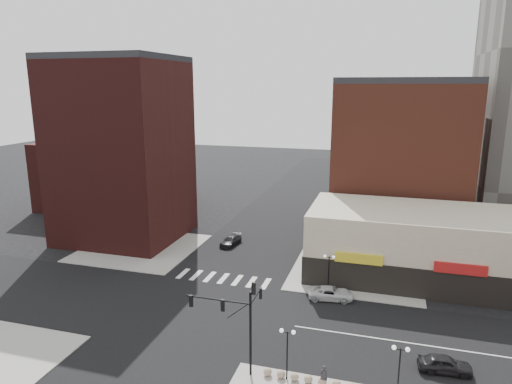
% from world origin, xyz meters
% --- Properties ---
extents(ground, '(240.00, 240.00, 0.00)m').
position_xyz_m(ground, '(0.00, 0.00, 0.00)').
color(ground, black).
rests_on(ground, ground).
extents(road_ew, '(200.00, 14.00, 0.02)m').
position_xyz_m(road_ew, '(0.00, 0.00, 0.01)').
color(road_ew, black).
rests_on(road_ew, ground).
extents(road_ns, '(14.00, 200.00, 0.02)m').
position_xyz_m(road_ns, '(0.00, 0.00, 0.01)').
color(road_ns, black).
rests_on(road_ns, ground).
extents(sidewalk_nw, '(15.00, 15.00, 0.12)m').
position_xyz_m(sidewalk_nw, '(-14.50, 14.50, 0.06)').
color(sidewalk_nw, gray).
rests_on(sidewalk_nw, ground).
extents(sidewalk_ne, '(15.00, 15.00, 0.12)m').
position_xyz_m(sidewalk_ne, '(14.50, 14.50, 0.06)').
color(sidewalk_ne, gray).
rests_on(sidewalk_ne, ground).
extents(building_nw, '(16.00, 15.00, 25.00)m').
position_xyz_m(building_nw, '(-19.00, 18.50, 12.50)').
color(building_nw, '#3D1513').
rests_on(building_nw, ground).
extents(building_nw_low, '(20.00, 18.00, 12.00)m').
position_xyz_m(building_nw_low, '(-32.00, 34.00, 6.00)').
color(building_nw_low, '#3D1513').
rests_on(building_nw_low, ground).
extents(building_ne_midrise, '(18.00, 15.00, 22.00)m').
position_xyz_m(building_ne_midrise, '(19.00, 29.50, 11.00)').
color(building_ne_midrise, brown).
rests_on(building_ne_midrise, ground).
extents(building_ne_row, '(24.20, 12.20, 8.00)m').
position_xyz_m(building_ne_row, '(21.00, 15.00, 3.30)').
color(building_ne_row, beige).
rests_on(building_ne_row, ground).
extents(traffic_signal, '(5.59, 3.09, 7.77)m').
position_xyz_m(traffic_signal, '(7.24, -7.83, 4.96)').
color(traffic_signal, black).
rests_on(traffic_signal, ground).
extents(street_lamp_se_a, '(1.22, 0.32, 4.16)m').
position_xyz_m(street_lamp_se_a, '(11.00, -8.00, 3.29)').
color(street_lamp_se_a, black).
rests_on(street_lamp_se_a, sidewalk_se).
extents(street_lamp_se_b, '(1.22, 0.32, 4.16)m').
position_xyz_m(street_lamp_se_b, '(19.00, -8.00, 3.29)').
color(street_lamp_se_b, black).
rests_on(street_lamp_se_b, sidewalk_se).
extents(street_lamp_ne, '(1.22, 0.32, 4.16)m').
position_xyz_m(street_lamp_ne, '(12.00, 8.00, 3.29)').
color(street_lamp_ne, black).
rests_on(street_lamp_ne, sidewalk_ne).
extents(bollard_row, '(6.94, 0.64, 0.64)m').
position_xyz_m(bollard_row, '(12.65, -8.00, 0.44)').
color(bollard_row, gray).
rests_on(bollard_row, sidewalk_se).
extents(white_suv, '(4.96, 2.80, 1.31)m').
position_xyz_m(white_suv, '(12.50, 6.50, 0.65)').
color(white_suv, silver).
rests_on(white_suv, ground).
extents(dark_sedan_east, '(4.15, 1.92, 1.38)m').
position_xyz_m(dark_sedan_east, '(22.59, -3.53, 0.69)').
color(dark_sedan_east, black).
rests_on(dark_sedan_east, ground).
extents(dark_sedan_north, '(2.31, 4.57, 1.27)m').
position_xyz_m(dark_sedan_north, '(-3.04, 19.20, 0.64)').
color(dark_sedan_north, black).
rests_on(dark_sedan_north, ground).
extents(pedestrian, '(0.73, 0.64, 1.68)m').
position_xyz_m(pedestrian, '(13.77, -8.00, 0.96)').
color(pedestrian, '#2A272D').
rests_on(pedestrian, sidewalk_se).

